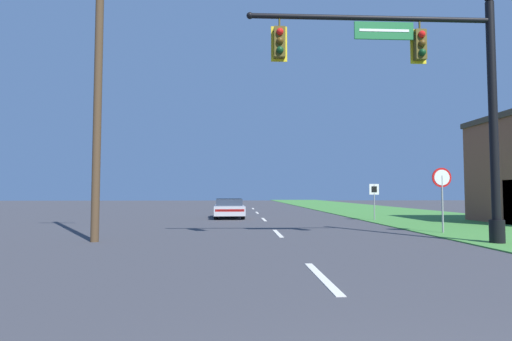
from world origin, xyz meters
TOP-DOWN VIEW (x-y plane):
  - grass_verge_right at (10.50, 30.00)m, footprint 10.00×110.00m
  - road_center_line at (0.00, 22.00)m, footprint 0.16×34.80m
  - signal_mast at (4.58, 10.51)m, footprint 7.92×0.47m
  - car_ahead at (-2.07, 23.66)m, footprint 1.98×4.30m
  - stop_sign at (6.37, 13.68)m, footprint 0.76×0.07m
  - route_sign_post at (6.18, 20.83)m, footprint 0.55×0.06m
  - utility_pole_near at (-6.14, 11.68)m, footprint 1.80×0.26m

SIDE VIEW (x-z plane):
  - road_center_line at x=0.00m, z-range 0.00..0.01m
  - grass_verge_right at x=10.50m, z-range 0.00..0.04m
  - car_ahead at x=-2.07m, z-range 0.01..1.20m
  - route_sign_post at x=6.18m, z-range 0.51..2.54m
  - stop_sign at x=6.37m, z-range 0.61..3.12m
  - signal_mast at x=4.58m, z-range 0.78..8.63m
  - utility_pole_near at x=-6.14m, z-range 0.16..10.91m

